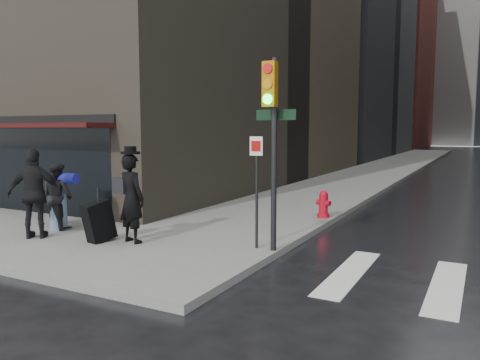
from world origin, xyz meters
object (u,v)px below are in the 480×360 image
Objects in this scene: fire_hydrant at (323,205)px; traffic_light at (271,128)px; man_overcoat at (125,202)px; man_jeans at (58,196)px; man_greycoat at (35,194)px.

traffic_light is at bearing -87.76° from fire_hydrant.
man_jeans is (-2.38, 0.32, -0.07)m from man_overcoat.
man_jeans is at bearing -173.53° from traffic_light.
man_jeans is 6.84m from fire_hydrant.
fire_hydrant is at bearing -165.78° from man_greycoat.
traffic_light is 4.44m from fire_hydrant.
fire_hydrant is (2.87, 4.67, -0.54)m from man_overcoat.
traffic_light is 5.03× the size of fire_hydrant.
traffic_light reaches higher than man_greycoat.
man_overcoat reaches higher than man_jeans.
traffic_light is (5.04, 1.37, 1.44)m from man_greycoat.
man_jeans is 5.66m from traffic_light.
man_jeans is 2.14× the size of fire_hydrant.
man_greycoat is 7.23m from fire_hydrant.
man_overcoat is 3.48m from traffic_light.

